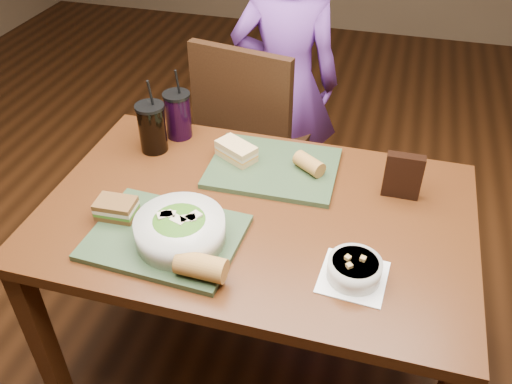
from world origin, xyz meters
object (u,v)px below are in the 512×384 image
at_px(soup_bowl, 354,269).
at_px(sandwich_far, 236,151).
at_px(tray_near, 165,237).
at_px(chair_far, 248,136).
at_px(sandwich_near, 116,208).
at_px(baguette_far, 309,164).
at_px(chip_bag, 403,176).
at_px(cup_berry, 178,115).
at_px(cup_cola, 152,127).
at_px(salad_bowl, 180,228).
at_px(diner, 285,85).
at_px(baguette_near, 201,266).
at_px(tray_far, 273,168).
at_px(dining_table, 256,232).

relative_size(soup_bowl, sandwich_far, 1.18).
bearing_deg(tray_near, chair_far, 91.11).
bearing_deg(sandwich_near, chair_far, 79.98).
bearing_deg(baguette_far, chip_bag, -5.73).
bearing_deg(baguette_far, cup_berry, 167.01).
xyz_separation_m(tray_near, cup_cola, (-0.22, 0.42, 0.08)).
xyz_separation_m(salad_bowl, baguette_far, (0.28, 0.42, -0.02)).
height_order(diner, baguette_near, diner).
bearing_deg(tray_far, sandwich_far, 174.79).
bearing_deg(sandwich_near, sandwich_far, 57.05).
distance_m(chair_far, cup_berry, 0.49).
height_order(diner, tray_far, diner).
bearing_deg(soup_bowl, cup_berry, 142.65).
bearing_deg(tray_near, sandwich_far, 79.35).
xyz_separation_m(baguette_near, cup_cola, (-0.38, 0.54, 0.04)).
height_order(salad_bowl, baguette_near, salad_bowl).
xyz_separation_m(soup_bowl, sandwich_far, (-0.45, 0.43, 0.01)).
bearing_deg(cup_berry, chip_bag, -10.33).
relative_size(cup_berry, chip_bag, 1.77).
bearing_deg(tray_near, baguette_far, 51.60).
distance_m(tray_near, salad_bowl, 0.07).
bearing_deg(sandwich_far, soup_bowl, -43.42).
bearing_deg(baguette_far, chair_far, 125.91).
relative_size(soup_bowl, chip_bag, 1.22).
bearing_deg(cup_cola, baguette_far, -0.65).
height_order(sandwich_near, cup_berry, cup_berry).
xyz_separation_m(soup_bowl, baguette_near, (-0.38, -0.11, 0.02)).
distance_m(sandwich_far, baguette_far, 0.25).
height_order(diner, cup_cola, diner).
bearing_deg(chair_far, tray_far, -64.72).
distance_m(dining_table, cup_berry, 0.54).
distance_m(salad_bowl, cup_cola, 0.51).
xyz_separation_m(baguette_near, baguette_far, (0.18, 0.54, -0.01)).
distance_m(dining_table, baguette_near, 0.35).
height_order(dining_table, tray_far, tray_far).
distance_m(sandwich_near, sandwich_far, 0.46).
relative_size(salad_bowl, soup_bowl, 1.37).
relative_size(diner, cup_berry, 5.13).
height_order(baguette_near, cup_berry, cup_berry).
bearing_deg(sandwich_near, dining_table, 21.92).
bearing_deg(sandwich_far, tray_near, -100.65).
height_order(diner, sandwich_near, diner).
height_order(tray_near, cup_berry, cup_berry).
bearing_deg(dining_table, tray_near, -137.54).
bearing_deg(salad_bowl, baguette_near, -47.76).
height_order(salad_bowl, sandwich_far, salad_bowl).
xyz_separation_m(diner, cup_berry, (-0.25, -0.64, 0.16)).
bearing_deg(baguette_near, salad_bowl, 132.24).
height_order(sandwich_near, baguette_far, sandwich_near).
bearing_deg(baguette_near, diner, 93.39).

